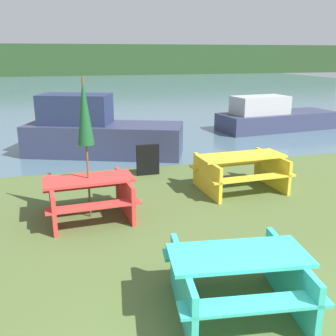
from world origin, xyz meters
The scene contains 9 objects.
water centered at (0.00, 32.49, 0.00)m, with size 60.00×50.00×0.00m.
far_treeline centered at (0.00, 52.49, 2.00)m, with size 80.00×1.60×4.00m.
picnic_table_teal centered at (0.00, 1.43, 0.44)m, with size 1.69×1.56×0.72m.
picnic_table_red centered at (-1.41, 4.60, 0.44)m, with size 1.66×1.48×0.73m.
picnic_table_yellow centered at (1.83, 5.28, 0.46)m, with size 1.91×1.47×0.77m.
umbrella_darkgreen centered at (-1.41, 4.60, 1.89)m, with size 0.28×0.28×2.48m.
boat centered at (-0.83, 9.18, 0.64)m, with size 4.71×3.02×1.73m.
boat_second centered at (6.01, 11.33, 0.48)m, with size 4.78×2.15×1.31m.
signboard centered at (0.13, 6.83, 0.38)m, with size 0.55×0.08×0.75m.
Camera 1 is at (-1.76, -2.13, 2.85)m, focal length 42.00 mm.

